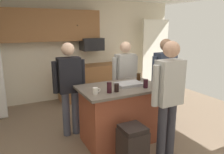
% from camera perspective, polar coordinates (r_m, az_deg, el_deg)
% --- Properties ---
extents(floor, '(7.04, 7.04, 0.00)m').
position_cam_1_polar(floor, '(3.66, 1.20, -17.98)').
color(floor, '#7F6B56').
rests_on(floor, ground).
extents(back_wall, '(6.40, 0.10, 2.60)m').
position_cam_1_polar(back_wall, '(5.78, -12.08, 7.10)').
color(back_wall, beige).
rests_on(back_wall, ground).
extents(french_door_window_panel, '(0.90, 0.06, 2.00)m').
position_cam_1_polar(french_door_window_panel, '(6.62, 11.36, 6.17)').
color(french_door_window_panel, white).
rests_on(french_door_window_panel, ground).
extents(cabinet_run_upper, '(2.40, 0.38, 0.75)m').
position_cam_1_polar(cabinet_run_upper, '(5.46, -16.00, 13.11)').
color(cabinet_run_upper, '#936038').
extents(cabinet_run_lower, '(1.80, 0.63, 0.90)m').
position_cam_1_polar(cabinet_run_lower, '(5.82, -5.13, -1.14)').
color(cabinet_run_lower, '#936038').
rests_on(cabinet_run_lower, ground).
extents(microwave_over_range, '(0.56, 0.40, 0.32)m').
position_cam_1_polar(microwave_over_range, '(5.67, -5.42, 8.74)').
color(microwave_over_range, black).
extents(kitchen_island, '(1.33, 0.86, 0.95)m').
position_cam_1_polar(kitchen_island, '(3.62, 2.19, -9.76)').
color(kitchen_island, '#9E4C33').
rests_on(kitchen_island, ground).
extents(person_guest_right, '(0.57, 0.22, 1.62)m').
position_cam_1_polar(person_guest_right, '(4.28, 3.51, 0.20)').
color(person_guest_right, tan).
rests_on(person_guest_right, ground).
extents(person_guest_left, '(0.57, 0.23, 1.72)m').
position_cam_1_polar(person_guest_left, '(3.09, 14.91, -4.17)').
color(person_guest_left, '#383842').
rests_on(person_guest_left, ground).
extents(person_elder_center, '(0.57, 0.22, 1.69)m').
position_cam_1_polar(person_elder_center, '(4.12, 13.78, -0.05)').
color(person_elder_center, '#232D4C').
rests_on(person_elder_center, ground).
extents(person_host_foreground, '(0.57, 0.22, 1.65)m').
position_cam_1_polar(person_host_foreground, '(3.74, -11.30, -1.72)').
color(person_host_foreground, '#4C5166').
rests_on(person_host_foreground, ground).
extents(tumbler_amber, '(0.07, 0.07, 0.16)m').
position_cam_1_polar(tumbler_amber, '(3.13, -0.73, -2.81)').
color(tumbler_amber, black).
rests_on(tumbler_amber, kitchen_island).
extents(glass_dark_ale, '(0.07, 0.07, 0.13)m').
position_cam_1_polar(glass_dark_ale, '(3.89, 7.13, 0.07)').
color(glass_dark_ale, '#301C0C').
rests_on(glass_dark_ale, kitchen_island).
extents(mug_blue_stoneware, '(0.12, 0.08, 0.09)m').
position_cam_1_polar(mug_blue_stoneware, '(3.10, -4.44, -3.70)').
color(mug_blue_stoneware, white).
rests_on(mug_blue_stoneware, kitchen_island).
extents(glass_pilsner, '(0.07, 0.07, 0.12)m').
position_cam_1_polar(glass_pilsner, '(3.19, 1.23, -2.86)').
color(glass_pilsner, black).
rests_on(glass_pilsner, kitchen_island).
extents(glass_stout_tall, '(0.07, 0.07, 0.14)m').
position_cam_1_polar(glass_stout_tall, '(3.43, 9.00, -1.74)').
color(glass_stout_tall, black).
rests_on(glass_stout_tall, kitchen_island).
extents(serving_tray, '(0.44, 0.30, 0.04)m').
position_cam_1_polar(serving_tray, '(3.56, 4.60, -1.87)').
color(serving_tray, '#B7B7BC').
rests_on(serving_tray, kitchen_island).
extents(trash_bin, '(0.34, 0.34, 0.61)m').
position_cam_1_polar(trash_bin, '(3.07, 5.46, -18.17)').
color(trash_bin, black).
rests_on(trash_bin, ground).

